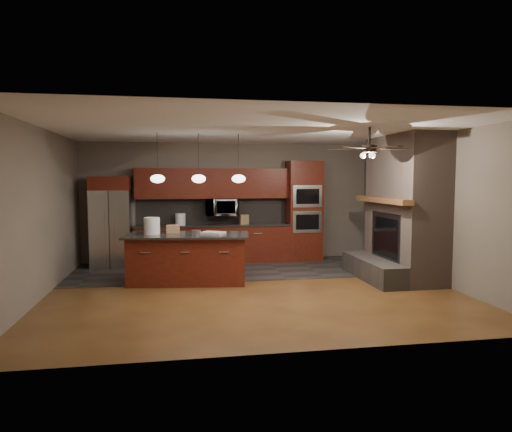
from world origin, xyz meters
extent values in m
plane|color=brown|center=(0.00, 0.00, 0.00)|extent=(7.00, 7.00, 0.00)
cube|color=white|center=(0.00, 0.00, 2.80)|extent=(7.00, 6.00, 0.02)
cube|color=slate|center=(0.00, 3.00, 1.40)|extent=(7.00, 0.02, 2.80)
cube|color=slate|center=(3.50, 0.00, 1.40)|extent=(0.02, 6.00, 2.80)
cube|color=slate|center=(-3.50, 0.00, 1.40)|extent=(0.02, 6.00, 2.80)
cube|color=#322E2D|center=(0.00, 1.80, 0.01)|extent=(7.00, 2.40, 0.01)
cube|color=#755F53|center=(3.10, 0.40, 1.40)|extent=(0.80, 2.00, 2.80)
cube|color=#4D473F|center=(2.45, 0.40, 0.20)|extent=(0.50, 2.00, 0.40)
cube|color=#2D2D30|center=(2.72, 0.40, 0.83)|extent=(0.05, 1.20, 0.95)
cube|color=black|center=(2.70, 0.40, 0.83)|extent=(0.02, 1.00, 0.75)
cube|color=brown|center=(2.60, 0.40, 1.55)|extent=(0.22, 2.10, 0.10)
cube|color=#582110|center=(-0.48, 2.70, 0.43)|extent=(3.55, 0.60, 0.86)
cube|color=black|center=(-0.48, 2.70, 0.88)|extent=(3.59, 0.64, 0.04)
cube|color=black|center=(-0.48, 2.98, 1.20)|extent=(3.55, 0.03, 0.60)
cube|color=#582110|center=(-0.48, 2.83, 1.85)|extent=(3.55, 0.35, 0.70)
cube|color=#582110|center=(1.70, 2.70, 1.19)|extent=(0.80, 0.60, 2.38)
cube|color=silver|center=(1.70, 2.40, 0.95)|extent=(0.70, 0.03, 0.52)
cube|color=black|center=(1.70, 2.38, 0.95)|extent=(0.55, 0.02, 0.35)
cube|color=silver|center=(1.70, 2.40, 1.55)|extent=(0.70, 0.03, 0.52)
cube|color=black|center=(1.70, 2.38, 1.55)|extent=(0.55, 0.02, 0.35)
imported|color=silver|center=(-0.27, 2.75, 1.30)|extent=(0.73, 0.41, 0.50)
cube|color=silver|center=(-2.75, 2.62, 0.85)|extent=(0.85, 0.72, 1.71)
cube|color=#2D2D30|center=(-2.75, 2.26, 0.85)|extent=(0.02, 0.02, 1.69)
cube|color=silver|center=(-2.85, 2.25, 0.91)|extent=(0.03, 0.03, 0.85)
cube|color=silver|center=(-2.65, 2.25, 0.91)|extent=(0.03, 0.03, 0.85)
cube|color=#582110|center=(-2.75, 2.62, 1.86)|extent=(0.85, 0.72, 0.30)
cube|color=#582110|center=(-1.12, 0.74, 0.44)|extent=(2.24, 1.17, 0.88)
cube|color=black|center=(-1.12, 0.74, 0.90)|extent=(2.41, 1.34, 0.04)
cylinder|color=white|center=(-1.78, 0.83, 1.08)|extent=(0.35, 0.35, 0.32)
cylinder|color=#A5A5AA|center=(-0.97, 0.45, 0.97)|extent=(0.19, 0.19, 0.11)
cube|color=silver|center=(-0.64, 0.70, 0.94)|extent=(0.50, 0.46, 0.04)
cube|color=#A97C57|center=(-1.39, 1.00, 1.00)|extent=(0.25, 0.19, 0.15)
cylinder|color=white|center=(-1.24, 2.70, 1.03)|extent=(0.26, 0.26, 0.26)
cube|color=olive|center=(0.23, 2.65, 1.01)|extent=(0.22, 0.19, 0.22)
cylinder|color=black|center=(-1.65, 0.70, 2.41)|extent=(0.01, 0.01, 0.78)
ellipsoid|color=white|center=(-1.65, 0.70, 1.96)|extent=(0.26, 0.26, 0.16)
cylinder|color=black|center=(-0.90, 0.70, 2.41)|extent=(0.01, 0.01, 0.78)
ellipsoid|color=white|center=(-0.90, 0.70, 1.96)|extent=(0.26, 0.26, 0.16)
cylinder|color=black|center=(-0.15, 0.70, 2.41)|extent=(0.01, 0.01, 0.78)
ellipsoid|color=white|center=(-0.15, 0.70, 1.96)|extent=(0.26, 0.26, 0.16)
cylinder|color=black|center=(1.80, -0.80, 2.65)|extent=(0.04, 0.04, 0.30)
cylinder|color=black|center=(1.80, -0.80, 2.45)|extent=(0.24, 0.24, 0.12)
cube|color=black|center=(2.18, -0.80, 2.45)|extent=(0.60, 0.12, 0.01)
cube|color=black|center=(1.92, -0.44, 2.45)|extent=(0.30, 0.61, 0.01)
cube|color=black|center=(1.49, -0.58, 2.45)|extent=(0.56, 0.45, 0.01)
cube|color=black|center=(1.49, -1.02, 2.45)|extent=(0.56, 0.45, 0.01)
cube|color=black|center=(1.92, -1.16, 2.45)|extent=(0.30, 0.61, 0.01)
camera|label=1|loc=(-1.30, -7.87, 1.96)|focal=32.00mm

